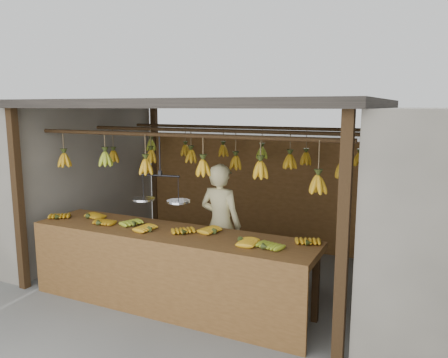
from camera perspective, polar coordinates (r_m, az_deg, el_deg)
The scene contains 8 objects.
ground at distance 6.28m, azimuth -1.21°, elevation -12.19°, with size 80.00×80.00×0.00m, color #5B5B57.
stall at distance 6.14m, azimuth 0.12°, elevation 6.23°, with size 4.30×3.30×2.40m.
neighbor_left at distance 8.21m, azimuth -24.28°, elevation 0.45°, with size 3.00×3.00×2.30m, color slate.
counter at distance 5.05m, azimuth -7.84°, elevation -9.20°, with size 3.46×0.79×0.96m.
hanging_bananas at distance 5.89m, azimuth -1.33°, elevation 2.59°, with size 3.63×2.23×0.39m.
balance_scale at distance 5.19m, azimuth -8.27°, elevation -2.31°, with size 0.71×0.33×0.79m.
vendor at distance 5.72m, azimuth -0.46°, elevation -5.93°, with size 0.58×0.38×1.60m, color beige.
bag_bundles at distance 6.73m, azimuth 19.13°, elevation -2.61°, with size 0.08×0.26×1.19m.
Camera 1 is at (2.64, -5.21, 2.32)m, focal length 35.00 mm.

